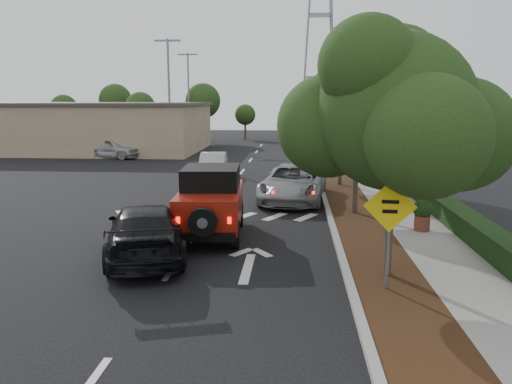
# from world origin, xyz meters

# --- Properties ---
(ground) EXTENTS (120.00, 120.00, 0.00)m
(ground) POSITION_xyz_m (0.00, 0.00, 0.00)
(ground) COLOR black
(ground) RESTS_ON ground
(curb) EXTENTS (0.20, 70.00, 0.15)m
(curb) POSITION_xyz_m (4.60, 12.00, 0.07)
(curb) COLOR #9E9B93
(curb) RESTS_ON ground
(planting_strip) EXTENTS (1.80, 70.00, 0.12)m
(planting_strip) POSITION_xyz_m (5.60, 12.00, 0.06)
(planting_strip) COLOR black
(planting_strip) RESTS_ON ground
(sidewalk) EXTENTS (2.00, 70.00, 0.12)m
(sidewalk) POSITION_xyz_m (7.50, 12.00, 0.06)
(sidewalk) COLOR gray
(sidewalk) RESTS_ON ground
(hedge) EXTENTS (0.80, 70.00, 0.80)m
(hedge) POSITION_xyz_m (8.90, 12.00, 0.40)
(hedge) COLOR black
(hedge) RESTS_ON ground
(commercial_building) EXTENTS (22.00, 12.00, 4.00)m
(commercial_building) POSITION_xyz_m (-16.00, 30.00, 2.00)
(commercial_building) COLOR gray
(commercial_building) RESTS_ON ground
(transmission_tower) EXTENTS (7.00, 4.00, 28.00)m
(transmission_tower) POSITION_xyz_m (6.00, 48.00, 0.00)
(transmission_tower) COLOR slate
(transmission_tower) RESTS_ON ground
(street_tree_near) EXTENTS (3.80, 3.80, 5.92)m
(street_tree_near) POSITION_xyz_m (5.60, -0.50, 0.00)
(street_tree_near) COLOR black
(street_tree_near) RESTS_ON ground
(street_tree_mid) EXTENTS (3.20, 3.20, 5.32)m
(street_tree_mid) POSITION_xyz_m (5.60, 6.50, 0.00)
(street_tree_mid) COLOR black
(street_tree_mid) RESTS_ON ground
(street_tree_far) EXTENTS (3.40, 3.40, 5.62)m
(street_tree_far) POSITION_xyz_m (5.60, 13.00, 0.00)
(street_tree_far) COLOR black
(street_tree_far) RESTS_ON ground
(light_pole_a) EXTENTS (2.00, 0.22, 9.00)m
(light_pole_a) POSITION_xyz_m (-6.50, 26.00, 0.00)
(light_pole_a) COLOR slate
(light_pole_a) RESTS_ON ground
(light_pole_b) EXTENTS (2.00, 0.22, 9.00)m
(light_pole_b) POSITION_xyz_m (-7.50, 38.00, 0.00)
(light_pole_b) COLOR slate
(light_pole_b) RESTS_ON ground
(red_jeep) EXTENTS (2.23, 4.54, 2.27)m
(red_jeep) POSITION_xyz_m (0.49, 3.34, 1.15)
(red_jeep) COLOR black
(red_jeep) RESTS_ON ground
(silver_suv_ahead) EXTENTS (3.31, 6.00, 1.59)m
(silver_suv_ahead) POSITION_xyz_m (3.20, 9.24, 0.80)
(silver_suv_ahead) COLOR #95979C
(silver_suv_ahead) RESTS_ON ground
(black_suv_oncoming) EXTENTS (3.47, 5.62, 1.52)m
(black_suv_oncoming) POSITION_xyz_m (-1.00, 0.82, 0.76)
(black_suv_oncoming) COLOR black
(black_suv_oncoming) RESTS_ON ground
(silver_sedan_oncoming) EXTENTS (1.82, 4.30, 1.38)m
(silver_sedan_oncoming) POSITION_xyz_m (-1.56, 16.72, 0.69)
(silver_sedan_oncoming) COLOR #B0B2B8
(silver_sedan_oncoming) RESTS_ON ground
(parked_suv) EXTENTS (4.98, 3.21, 1.58)m
(parked_suv) POSITION_xyz_m (-10.69, 24.53, 0.79)
(parked_suv) COLOR #ABAFB3
(parked_suv) RESTS_ON ground
(speed_hump_sign) EXTENTS (1.20, 0.15, 2.55)m
(speed_hump_sign) POSITION_xyz_m (5.40, -1.50, 1.77)
(speed_hump_sign) COLOR slate
(speed_hump_sign) RESTS_ON ground
(terracotta_planter) EXTENTS (0.65, 0.65, 1.13)m
(terracotta_planter) POSITION_xyz_m (7.54, 3.92, 0.76)
(terracotta_planter) COLOR brown
(terracotta_planter) RESTS_ON ground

